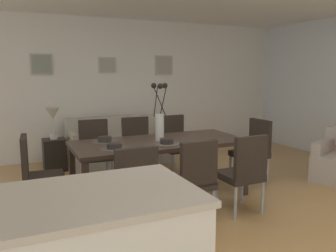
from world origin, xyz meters
TOP-DOWN VIEW (x-y plane):
  - ground_plane at (0.00, 0.00)m, footprint 9.00×9.00m
  - back_wall_panel at (0.00, 3.25)m, footprint 9.00×0.10m
  - dining_table at (-0.14, 0.70)m, footprint 2.20×0.96m
  - dining_chair_near_left at (-0.82, -0.21)m, footprint 0.45×0.45m
  - dining_chair_near_right at (-0.78, 1.62)m, footprint 0.47×0.47m
  - dining_chair_far_left at (-0.15, -0.19)m, footprint 0.46×0.46m
  - dining_chair_far_right at (-0.12, 1.62)m, footprint 0.45×0.45m
  - dining_chair_mid_left at (0.51, -0.19)m, footprint 0.45×0.45m
  - dining_chair_mid_right at (0.50, 1.58)m, footprint 0.46×0.46m
  - dining_chair_head_west at (-1.64, 0.72)m, footprint 0.47×0.47m
  - dining_chair_head_east at (1.36, 0.70)m, footprint 0.46×0.46m
  - centerpiece_vase at (-0.14, 0.71)m, footprint 0.21×0.23m
  - placemat_near_left at (-0.80, 0.49)m, footprint 0.32×0.32m
  - bowl_near_left at (-0.80, 0.49)m, footprint 0.17×0.17m
  - placemat_near_right at (-0.80, 0.92)m, footprint 0.32×0.32m
  - bowl_near_right at (-0.80, 0.92)m, footprint 0.17×0.17m
  - placemat_far_left at (-0.14, 0.49)m, footprint 0.32×0.32m
  - bowl_far_left at (-0.14, 0.49)m, footprint 0.17×0.17m
  - sofa at (-0.11, 2.61)m, footprint 1.78×0.84m
  - side_table at (-1.24, 2.55)m, footprint 0.36×0.36m
  - table_lamp at (-1.24, 2.55)m, footprint 0.22×0.22m
  - framed_picture_left at (-1.31, 3.18)m, footprint 0.37×0.03m
  - framed_picture_center at (-0.14, 3.18)m, footprint 0.33×0.03m
  - framed_picture_right at (1.02, 3.18)m, footprint 0.37×0.03m

SIDE VIEW (x-z plane):
  - ground_plane at x=0.00m, z-range 0.00..0.00m
  - side_table at x=-1.24m, z-range 0.00..0.52m
  - sofa at x=-0.11m, z-range -0.12..0.68m
  - dining_chair_near_left at x=-0.82m, z-range 0.05..0.97m
  - dining_chair_near_right at x=-0.78m, z-range 0.05..0.97m
  - dining_chair_far_left at x=-0.15m, z-range 0.05..0.97m
  - dining_chair_far_right at x=-0.12m, z-range 0.05..0.97m
  - dining_chair_mid_left at x=0.51m, z-range 0.05..0.97m
  - dining_chair_mid_right at x=0.50m, z-range 0.05..0.97m
  - dining_chair_head_west at x=-1.64m, z-range 0.05..0.97m
  - dining_chair_head_east at x=1.36m, z-range 0.05..0.97m
  - dining_table at x=-0.14m, z-range 0.30..1.04m
  - placemat_near_left at x=-0.80m, z-range 0.74..0.75m
  - placemat_near_right at x=-0.80m, z-range 0.74..0.75m
  - placemat_far_left at x=-0.14m, z-range 0.74..0.75m
  - bowl_near_left at x=-0.80m, z-range 0.75..0.81m
  - bowl_near_right at x=-0.80m, z-range 0.75..0.81m
  - bowl_far_left at x=-0.14m, z-range 0.75..0.81m
  - table_lamp at x=-1.24m, z-range 0.64..1.15m
  - centerpiece_vase at x=-0.14m, z-range 0.66..1.39m
  - back_wall_panel at x=0.00m, z-range 0.00..2.60m
  - framed_picture_left at x=-1.31m, z-range 1.55..1.92m
  - framed_picture_right at x=1.02m, z-range 1.54..1.93m
  - framed_picture_center at x=-0.14m, z-range 1.59..1.88m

